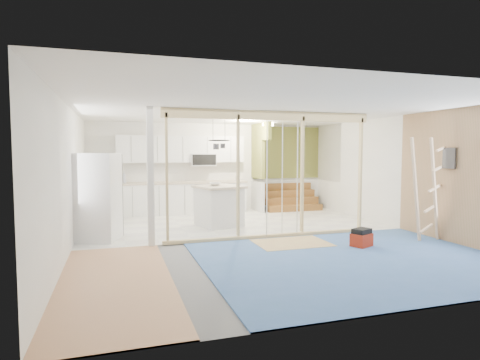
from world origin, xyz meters
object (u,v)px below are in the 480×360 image
object	(u,v)px
fridge	(98,198)
island	(219,206)
toolbox	(361,238)
ladder	(428,190)

from	to	relation	value
fridge	island	size ratio (longest dim) A/B	1.44
fridge	toolbox	distance (m)	5.13
fridge	toolbox	world-z (taller)	fridge
fridge	toolbox	bearing A→B (deg)	-4.41
fridge	island	distance (m)	2.82
toolbox	island	bearing A→B (deg)	101.89
fridge	toolbox	size ratio (longest dim) A/B	3.90
fridge	ladder	bearing A→B (deg)	0.33
toolbox	ladder	distance (m)	1.69
fridge	island	world-z (taller)	fridge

